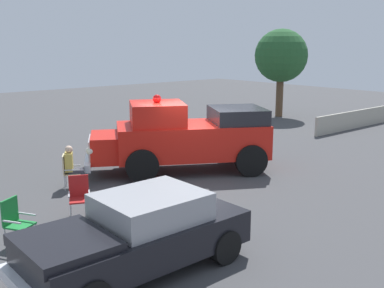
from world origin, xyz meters
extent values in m
plane|color=#424244|center=(0.00, 0.00, 0.00)|extent=(60.00, 60.00, 0.00)
cylinder|color=black|center=(-1.62, 0.28, 0.52)|extent=(1.06, 0.80, 1.04)
cylinder|color=black|center=(-0.62, 2.01, 0.52)|extent=(1.06, 0.80, 1.04)
cylinder|color=black|center=(1.41, -1.47, 0.52)|extent=(1.06, 0.80, 1.04)
cylinder|color=black|center=(2.41, 0.26, 0.52)|extent=(1.06, 0.80, 1.04)
cube|color=red|center=(0.39, 0.27, 1.05)|extent=(5.29, 4.27, 1.10)
cube|color=red|center=(-2.07, 1.70, 0.92)|extent=(1.66, 1.97, 0.84)
cube|color=red|center=(-0.60, 0.85, 1.95)|extent=(2.42, 2.50, 0.76)
cube|color=#232328|center=(1.74, -0.50, 1.80)|extent=(2.45, 2.55, 0.60)
cube|color=silver|center=(-2.46, 1.92, 0.92)|extent=(0.82, 1.31, 0.64)
cube|color=silver|center=(-2.55, 1.97, 0.50)|extent=(1.29, 2.04, 0.24)
sphere|color=white|center=(-2.85, 1.25, 1.00)|extent=(0.36, 0.36, 0.26)
sphere|color=white|center=(-2.07, 2.60, 1.00)|extent=(0.36, 0.36, 0.26)
sphere|color=red|center=(-0.60, 0.85, 2.45)|extent=(0.38, 0.38, 0.28)
cylinder|color=black|center=(-6.35, -3.62, 0.34)|extent=(0.68, 0.27, 0.68)
cylinder|color=black|center=(-3.43, -5.23, 0.34)|extent=(0.68, 0.27, 0.68)
cylinder|color=black|center=(-3.45, -3.59, 0.34)|extent=(0.68, 0.27, 0.68)
cube|color=black|center=(-4.89, -4.43, 0.62)|extent=(4.22, 1.84, 0.64)
cube|color=black|center=(-6.34, -4.44, 0.98)|extent=(1.41, 1.65, 0.20)
cube|color=#99999E|center=(-4.59, -4.43, 1.18)|extent=(1.91, 1.58, 0.56)
cylinder|color=#B7BABF|center=(-3.25, 1.15, 0.22)|extent=(0.04, 0.04, 0.44)
cylinder|color=#B7BABF|center=(-3.46, 0.77, 0.22)|extent=(0.04, 0.04, 0.44)
cylinder|color=#B7BABF|center=(-3.63, 1.36, 0.22)|extent=(0.04, 0.04, 0.44)
cylinder|color=#B7BABF|center=(-3.85, 0.98, 0.22)|extent=(0.04, 0.04, 0.44)
cube|color=beige|center=(-3.55, 1.07, 0.46)|extent=(0.65, 0.65, 0.04)
cube|color=beige|center=(-3.76, 1.18, 0.74)|extent=(0.27, 0.44, 0.56)
cube|color=#B7BABF|center=(-3.43, 1.28, 0.62)|extent=(0.40, 0.24, 0.03)
cube|color=#B7BABF|center=(-3.66, 0.86, 0.62)|extent=(0.40, 0.24, 0.03)
cylinder|color=#B7BABF|center=(-4.39, -1.54, 0.22)|extent=(0.04, 0.04, 0.44)
cylinder|color=#B7BABF|center=(-4.78, -1.35, 0.22)|extent=(0.04, 0.04, 0.44)
cylinder|color=#B7BABF|center=(-4.20, -1.14, 0.22)|extent=(0.04, 0.04, 0.44)
cylinder|color=#B7BABF|center=(-4.59, -0.95, 0.22)|extent=(0.04, 0.04, 0.44)
cube|color=#B21E1E|center=(-4.49, -1.24, 0.46)|extent=(0.64, 0.64, 0.04)
cube|color=#B21E1E|center=(-4.39, -1.03, 0.74)|extent=(0.45, 0.24, 0.56)
cube|color=#B7BABF|center=(-4.27, -1.35, 0.62)|extent=(0.22, 0.41, 0.03)
cube|color=#B7BABF|center=(-4.71, -1.14, 0.62)|extent=(0.22, 0.41, 0.03)
cylinder|color=#B7BABF|center=(-5.87, -1.97, 0.22)|extent=(0.04, 0.04, 0.44)
cylinder|color=#B7BABF|center=(-6.25, -2.20, 0.22)|extent=(0.04, 0.04, 0.44)
cylinder|color=#B7BABF|center=(-6.10, -1.59, 0.22)|extent=(0.04, 0.04, 0.44)
cylinder|color=#B7BABF|center=(-6.48, -1.82, 0.22)|extent=(0.04, 0.04, 0.44)
cube|color=#1E7F38|center=(-6.17, -1.90, 0.46)|extent=(0.66, 0.66, 0.04)
cube|color=#1E7F38|center=(-6.30, -1.69, 0.74)|extent=(0.43, 0.28, 0.56)
cube|color=#B7BABF|center=(-5.97, -1.77, 0.62)|extent=(0.26, 0.40, 0.03)
cube|color=#B7BABF|center=(-6.38, -2.02, 0.62)|extent=(0.26, 0.40, 0.03)
cylinder|color=#383842|center=(-3.26, 1.02, 0.23)|extent=(0.18, 0.18, 0.45)
cylinder|color=#383842|center=(-3.36, 0.84, 0.23)|extent=(0.18, 0.18, 0.45)
cube|color=#383842|center=(-3.40, 1.10, 0.51)|extent=(0.46, 0.34, 0.13)
cube|color=#383842|center=(-3.50, 0.92, 0.51)|extent=(0.46, 0.34, 0.13)
cube|color=gold|center=(-3.63, 1.11, 0.81)|extent=(0.39, 0.46, 0.54)
sphere|color=beige|center=(-3.61, 1.10, 1.18)|extent=(0.30, 0.30, 0.22)
cylinder|color=#2D334C|center=(3.20, 4.72, 0.44)|extent=(0.19, 0.19, 0.88)
cylinder|color=#2D334C|center=(2.99, 4.64, 0.44)|extent=(0.19, 0.19, 0.88)
cube|color=#1E478C|center=(3.10, 4.68, 1.16)|extent=(0.48, 0.39, 0.56)
cylinder|color=#1E478C|center=(3.35, 4.78, 1.10)|extent=(0.13, 0.13, 0.60)
cylinder|color=#1E478C|center=(2.84, 4.59, 1.10)|extent=(0.13, 0.13, 0.60)
sphere|color=beige|center=(3.10, 4.68, 1.56)|extent=(0.30, 0.30, 0.23)
cylinder|color=brown|center=(11.95, 5.98, 1.23)|extent=(0.42, 0.42, 2.47)
sphere|color=#25572C|center=(11.95, 5.98, 3.53)|extent=(3.03, 3.03, 3.03)
camera|label=1|loc=(-9.24, -11.12, 4.19)|focal=42.79mm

